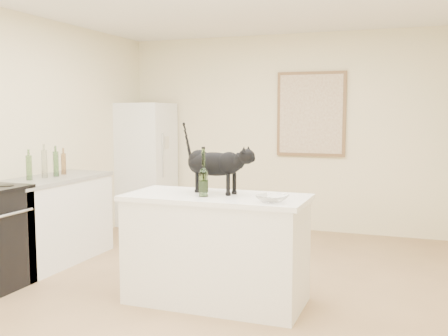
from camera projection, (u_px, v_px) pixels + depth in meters
floor at (214, 292)px, 4.65m from camera, size 5.50×5.50×0.00m
wall_back at (289, 133)px, 7.08m from camera, size 4.50×0.00×4.50m
wall_left at (4, 140)px, 5.29m from camera, size 0.00×5.50×5.50m
island_base at (216, 251)px, 4.39m from camera, size 1.44×0.67×0.86m
island_top at (216, 197)px, 4.34m from camera, size 1.50×0.70×0.04m
left_cabinets at (52, 222)px, 5.56m from camera, size 0.60×1.40×0.86m
left_countertop at (50, 179)px, 5.52m from camera, size 0.62×1.44×0.04m
fridge at (146, 164)px, 7.43m from camera, size 0.68×0.68×1.70m
artwork_frame at (311, 114)px, 6.92m from camera, size 0.90×0.03×1.10m
artwork_canvas at (311, 114)px, 6.91m from camera, size 0.82×0.00×1.02m
black_cat at (214, 167)px, 4.42m from camera, size 0.65×0.33×0.44m
wine_bottle at (203, 175)px, 4.25m from camera, size 0.09×0.09×0.35m
glass_bowl at (272, 199)px, 3.98m from camera, size 0.28×0.28×0.06m
fridge_paper at (167, 143)px, 7.26m from camera, size 0.01×0.13×0.17m
counter_bottle_cluster at (48, 165)px, 5.51m from camera, size 0.12×0.58×0.29m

